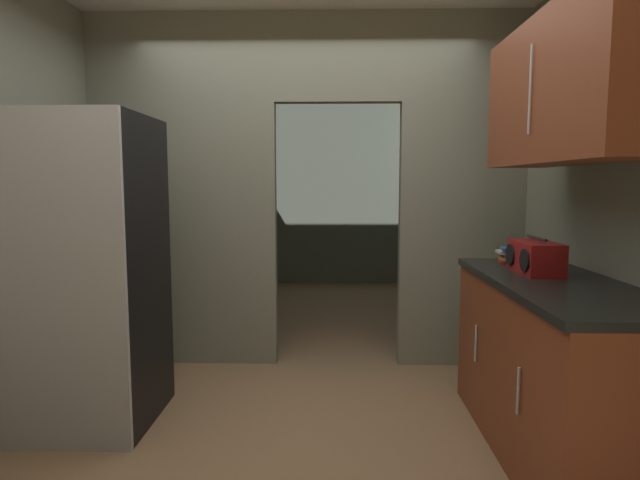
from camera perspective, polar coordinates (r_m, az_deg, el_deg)
ground at (r=3.16m, az=-2.65°, el=-20.83°), size 20.00×20.00×0.00m
kitchen_partition at (r=4.16m, az=-2.34°, el=6.33°), size 3.35×0.12×2.71m
adjoining_room_shell at (r=6.46m, az=-0.41°, el=5.43°), size 3.35×3.53×2.71m
refrigerator at (r=3.43m, az=-23.57°, el=-3.14°), size 0.74×0.80×1.82m
lower_cabinet_run at (r=3.10m, az=23.75°, el=-12.50°), size 0.64×1.65×0.93m
upper_cabinet_counterside at (r=2.99m, az=24.96°, el=14.43°), size 0.36×1.48×0.73m
boombox at (r=3.18m, az=22.03°, el=-1.73°), size 0.20×0.39×0.21m
book_stack at (r=3.55m, az=19.63°, el=-1.52°), size 0.14×0.16×0.10m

